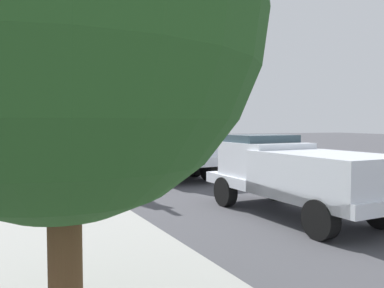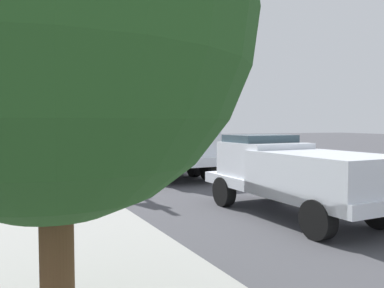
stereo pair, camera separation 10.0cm
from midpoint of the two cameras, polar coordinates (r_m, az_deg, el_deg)
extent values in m
plane|color=#47474C|center=(20.08, 0.89, -3.79)|extent=(120.00, 120.00, 0.00)
cube|color=#9E9E99|center=(17.88, -22.19, -4.68)|extent=(59.99, 10.97, 0.12)
cube|color=yellow|center=(20.08, 0.89, -3.78)|extent=(49.64, 6.32, 0.01)
cube|color=white|center=(18.50, -4.72, -1.59)|extent=(8.45, 3.49, 0.36)
cube|color=white|center=(20.91, -7.41, 1.04)|extent=(2.89, 2.66, 1.60)
cube|color=#384C56|center=(21.09, -7.61, 2.96)|extent=(2.05, 2.31, 0.64)
cube|color=white|center=(17.55, -3.53, 0.51)|extent=(5.52, 3.13, 1.80)
cube|color=white|center=(16.73, -2.96, 7.99)|extent=(1.52, 0.87, 2.66)
cube|color=white|center=(18.32, -6.56, 13.21)|extent=(2.23, 1.17, 1.30)
cube|color=white|center=(19.26, -8.56, 13.84)|extent=(0.90, 0.90, 0.90)
cube|color=yellow|center=(19.38, -8.58, 15.58)|extent=(0.36, 0.24, 0.60)
cylinder|color=black|center=(20.88, -10.53, -2.15)|extent=(1.07, 0.47, 1.04)
cylinder|color=black|center=(21.61, -4.79, -1.93)|extent=(1.07, 0.47, 1.04)
cylinder|color=black|center=(16.76, -6.40, -3.39)|extent=(1.07, 0.47, 1.04)
cylinder|color=black|center=(17.66, 0.48, -3.04)|extent=(1.07, 0.47, 1.04)
cylinder|color=black|center=(15.55, -4.72, -3.89)|extent=(1.07, 0.47, 1.04)
cylinder|color=black|center=(16.51, 2.56, -3.47)|extent=(1.07, 0.47, 1.04)
cube|color=white|center=(10.54, 14.65, -6.05)|extent=(5.82, 2.77, 0.30)
cube|color=white|center=(11.42, 10.60, -2.53)|extent=(2.24, 2.17, 1.10)
cube|color=#384C56|center=(11.54, 10.02, -0.07)|extent=(1.55, 1.92, 0.56)
cube|color=white|center=(9.76, 18.60, -4.47)|extent=(3.59, 2.50, 1.10)
cylinder|color=black|center=(11.51, 4.90, -6.86)|extent=(0.87, 0.40, 0.84)
cylinder|color=black|center=(12.59, 12.30, -6.06)|extent=(0.87, 0.40, 0.84)
cylinder|color=black|center=(8.64, 18.05, -10.35)|extent=(0.87, 0.40, 0.84)
cylinder|color=black|center=(10.04, 25.83, -8.64)|extent=(0.87, 0.40, 0.84)
cube|color=black|center=(27.58, -2.03, -0.27)|extent=(5.00, 2.48, 0.70)
cube|color=#384C56|center=(27.69, -2.17, 0.98)|extent=(3.64, 2.09, 0.60)
cylinder|color=black|center=(26.52, 1.12, -1.38)|extent=(0.70, 0.32, 0.68)
cylinder|color=black|center=(25.77, -2.25, -1.51)|extent=(0.70, 0.32, 0.68)
cylinder|color=black|center=(29.44, -1.84, -0.94)|extent=(0.70, 0.32, 0.68)
cylinder|color=black|center=(28.77, -4.94, -1.04)|extent=(0.70, 0.32, 0.68)
cube|color=black|center=(23.46, -4.58, -2.76)|extent=(0.40, 0.40, 0.04)
cone|color=orange|center=(23.43, -4.58, -1.90)|extent=(0.32, 0.32, 0.67)
cylinder|color=white|center=(23.42, -4.58, -1.73)|extent=(0.20, 0.20, 0.08)
cylinder|color=gray|center=(21.49, -20.49, 6.65)|extent=(0.22, 0.22, 7.63)
cube|color=gray|center=(19.09, -19.69, 15.69)|extent=(5.67, 0.86, 0.16)
cube|color=gold|center=(20.17, -20.10, 13.40)|extent=(0.19, 0.57, 1.00)
cube|color=black|center=(20.18, -19.81, 13.40)|extent=(0.24, 0.34, 0.84)
cube|color=gold|center=(18.58, -19.51, 14.31)|extent=(0.19, 0.57, 1.00)
cube|color=black|center=(18.59, -19.19, 14.31)|extent=(0.24, 0.34, 0.84)
cube|color=gold|center=(17.00, -18.80, 15.40)|extent=(0.19, 0.57, 1.00)
cube|color=black|center=(17.02, -18.45, 15.40)|extent=(0.24, 0.34, 0.84)
cylinder|color=brown|center=(4.12, -18.22, -16.64)|extent=(0.32, 0.32, 2.05)
sphere|color=#285623|center=(4.00, -18.81, 16.96)|extent=(3.78, 3.78, 3.78)
camera|label=1|loc=(0.05, -89.85, 0.01)|focal=36.92mm
camera|label=2|loc=(0.05, 90.15, -0.01)|focal=36.92mm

